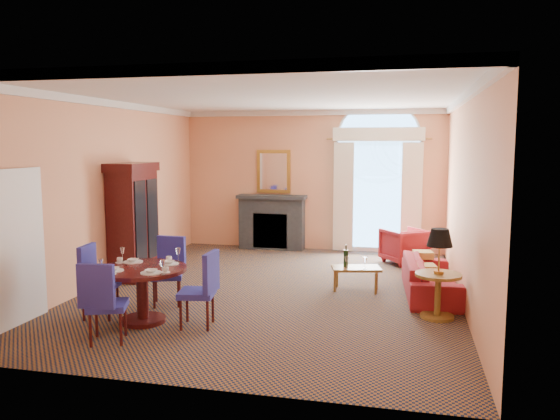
% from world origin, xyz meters
% --- Properties ---
extents(ground, '(7.50, 7.50, 0.00)m').
position_xyz_m(ground, '(0.00, 0.00, 0.00)').
color(ground, '#111D37').
rests_on(ground, ground).
extents(room_envelope, '(6.04, 7.52, 3.45)m').
position_xyz_m(room_envelope, '(-0.03, 0.67, 2.51)').
color(room_envelope, '#F0A272').
rests_on(room_envelope, ground).
extents(armoire, '(0.60, 1.07, 2.10)m').
position_xyz_m(armoire, '(-2.72, 0.33, 1.01)').
color(armoire, '#340B0B').
rests_on(armoire, ground).
extents(dining_table, '(1.22, 1.22, 0.97)m').
position_xyz_m(dining_table, '(-1.36, -1.99, 0.57)').
color(dining_table, '#340B0B').
rests_on(dining_table, ground).
extents(dining_chair_north, '(0.59, 0.59, 1.03)m').
position_xyz_m(dining_chair_north, '(-1.39, -1.04, 0.58)').
color(dining_chair_north, navy).
rests_on(dining_chair_north, ground).
extents(dining_chair_south, '(0.59, 0.59, 1.03)m').
position_xyz_m(dining_chair_south, '(-1.44, -2.86, 0.58)').
color(dining_chair_south, navy).
rests_on(dining_chair_south, ground).
extents(dining_chair_east, '(0.52, 0.52, 1.03)m').
position_xyz_m(dining_chair_east, '(-0.47, -1.98, 0.58)').
color(dining_chair_east, navy).
rests_on(dining_chair_east, ground).
extents(dining_chair_west, '(0.53, 0.53, 1.03)m').
position_xyz_m(dining_chair_west, '(-2.14, -1.91, 0.58)').
color(dining_chair_west, navy).
rests_on(dining_chair_west, ground).
extents(sofa, '(0.92, 2.06, 0.59)m').
position_xyz_m(sofa, '(2.55, 0.28, 0.29)').
color(sofa, maroon).
rests_on(sofa, ground).
extents(armchair, '(1.09, 1.09, 0.72)m').
position_xyz_m(armchair, '(2.12, 2.65, 0.36)').
color(armchair, maroon).
rests_on(armchair, ground).
extents(coffee_table, '(0.88, 0.62, 0.77)m').
position_xyz_m(coffee_table, '(1.33, 0.29, 0.39)').
color(coffee_table, olive).
rests_on(coffee_table, ground).
extents(side_table, '(0.64, 0.64, 1.25)m').
position_xyz_m(side_table, '(2.60, -0.88, 0.79)').
color(side_table, olive).
rests_on(side_table, ground).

